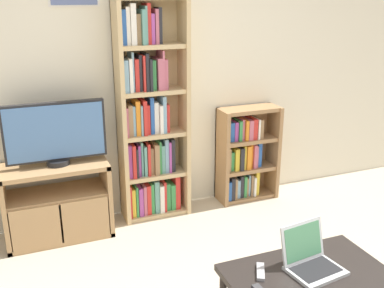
# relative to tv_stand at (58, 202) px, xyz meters

# --- Properties ---
(wall_back) EXTENTS (6.80, 0.09, 2.60)m
(wall_back) POSITION_rel_tv_stand_xyz_m (0.89, 0.27, 0.99)
(wall_back) COLOR beige
(wall_back) RESTS_ON ground_plane
(tv_stand) EXTENTS (0.83, 0.41, 0.63)m
(tv_stand) POSITION_rel_tv_stand_xyz_m (0.00, 0.00, 0.00)
(tv_stand) COLOR tan
(tv_stand) RESTS_ON ground_plane
(television) EXTENTS (0.77, 0.18, 0.50)m
(television) POSITION_rel_tv_stand_xyz_m (0.04, 0.02, 0.57)
(television) COLOR black
(television) RESTS_ON tv_stand
(bookshelf_tall) EXTENTS (0.59, 0.25, 1.90)m
(bookshelf_tall) POSITION_rel_tv_stand_xyz_m (0.83, 0.11, 0.59)
(bookshelf_tall) COLOR tan
(bookshelf_tall) RESTS_ON ground_plane
(bookshelf_short) EXTENTS (0.58, 0.25, 0.91)m
(bookshelf_short) POSITION_rel_tv_stand_xyz_m (1.76, 0.11, 0.13)
(bookshelf_short) COLOR #9E754C
(bookshelf_short) RESTS_ON ground_plane
(coffee_table) EXTENTS (0.94, 0.55, 0.39)m
(coffee_table) POSITION_rel_tv_stand_xyz_m (1.24, -1.65, 0.03)
(coffee_table) COLOR black
(coffee_table) RESTS_ON ground_plane
(laptop) EXTENTS (0.34, 0.32, 0.25)m
(laptop) POSITION_rel_tv_stand_xyz_m (1.27, -1.62, 0.14)
(laptop) COLOR #B7BABC
(laptop) RESTS_ON coffee_table
(remote_near_laptop) EXTENTS (0.12, 0.16, 0.02)m
(remote_near_laptop) POSITION_rel_tv_stand_xyz_m (0.98, -1.56, 0.09)
(remote_near_laptop) COLOR #99999E
(remote_near_laptop) RESTS_ON coffee_table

